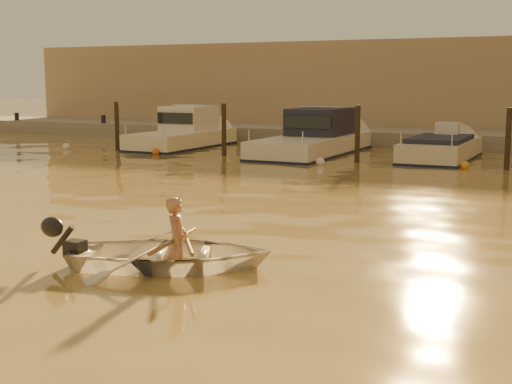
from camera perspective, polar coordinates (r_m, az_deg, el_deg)
The scene contains 19 objects.
ground_plane at distance 12.89m, azimuth -10.21°, elevation -3.97°, with size 160.00×160.00×0.00m, color olive.
dinghy at distance 11.03m, azimuth -6.82°, elevation -4.99°, with size 2.21×3.10×0.64m, color silver.
person at distance 10.97m, azimuth -6.32°, elevation -4.01°, with size 0.51×0.33×1.39m, color #A16E50.
outboard_motor at distance 11.35m, azimuth -14.34°, elevation -4.40°, with size 0.90×0.40×0.70m, color black, non-canonical shape.
oar_port at distance 10.95m, azimuth -5.55°, elevation -3.90°, with size 0.06×0.06×2.10m, color brown.
oar_starboard at distance 10.98m, azimuth -6.59°, elevation -3.88°, with size 0.06×0.06×2.10m, color brown.
moored_boat_1 at distance 30.81m, azimuth -5.93°, elevation 4.73°, with size 2.24×6.66×1.75m, color #EDE7C6, non-canonical shape.
moored_boat_2 at distance 28.11m, azimuth 4.64°, elevation 4.35°, with size 2.55×8.46×1.75m, color silver, non-canonical shape.
moored_boat_3 at distance 26.77m, azimuth 14.57°, elevation 3.01°, with size 2.11×6.06×0.95m, color beige, non-canonical shape.
piling_0 at distance 29.97m, azimuth -11.06°, elevation 5.02°, with size 0.18×0.18×2.20m, color #2D2319.
piling_1 at distance 27.28m, azimuth -2.58°, elevation 4.81°, with size 0.18×0.18×2.20m, color #2D2319.
piling_2 at distance 25.20m, azimuth 8.12°, elevation 4.39°, with size 0.18×0.18×2.20m, color #2D2319.
piling_3 at distance 24.16m, azimuth 19.50°, elevation 3.78°, with size 0.18×0.18×2.20m, color #2D2319.
fender_a at distance 30.94m, azimuth -14.95°, elevation 3.52°, with size 0.30×0.30×0.30m, color white.
fender_b at distance 27.98m, azimuth -8.02°, elevation 3.19°, with size 0.30×0.30×0.30m, color #D15C18.
fender_c at distance 24.39m, azimuth 5.17°, elevation 2.41°, with size 0.30×0.30×0.30m, color silver.
fender_d at distance 24.17m, azimuth 16.38°, elevation 2.03°, with size 0.30×0.30×0.30m, color orange.
quay at distance 32.61m, azimuth 12.57°, elevation 3.95°, with size 52.00×4.00×1.00m, color gray.
waterfront_building at distance 37.88m, azimuth 14.63°, elevation 7.94°, with size 46.00×7.00×4.80m, color #9E8466.
Camera 1 is at (7.43, -10.14, 2.83)m, focal length 50.00 mm.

